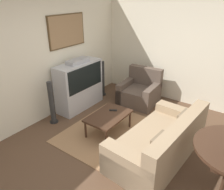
{
  "coord_description": "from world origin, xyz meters",
  "views": [
    {
      "loc": [
        -2.66,
        -1.69,
        2.65
      ],
      "look_at": [
        0.58,
        0.64,
        0.75
      ],
      "focal_mm": 35.0,
      "sensor_mm": 36.0,
      "label": 1
    }
  ],
  "objects_px": {
    "coffee_table": "(109,117)",
    "speaker_tower_left": "(52,104)",
    "armchair": "(140,92)",
    "speaker_tower_right": "(102,79)",
    "couch": "(161,142)",
    "tv": "(79,85)"
  },
  "relations": [
    {
      "from": "couch",
      "to": "coffee_table",
      "type": "bearing_deg",
      "value": -88.65
    },
    {
      "from": "speaker_tower_right",
      "to": "coffee_table",
      "type": "bearing_deg",
      "value": -138.32
    },
    {
      "from": "tv",
      "to": "coffee_table",
      "type": "xyz_separation_m",
      "value": [
        -0.49,
        -1.24,
        -0.22
      ]
    },
    {
      "from": "couch",
      "to": "armchair",
      "type": "height_order",
      "value": "armchair"
    },
    {
      "from": "couch",
      "to": "speaker_tower_right",
      "type": "bearing_deg",
      "value": -116.9
    },
    {
      "from": "armchair",
      "to": "coffee_table",
      "type": "height_order",
      "value": "armchair"
    },
    {
      "from": "coffee_table",
      "to": "speaker_tower_left",
      "type": "bearing_deg",
      "value": 107.92
    },
    {
      "from": "couch",
      "to": "coffee_table",
      "type": "relative_size",
      "value": 2.17
    },
    {
      "from": "tv",
      "to": "speaker_tower_right",
      "type": "bearing_deg",
      "value": -0.94
    },
    {
      "from": "armchair",
      "to": "speaker_tower_left",
      "type": "xyz_separation_m",
      "value": [
        -1.97,
        1.07,
        0.17
      ]
    },
    {
      "from": "armchair",
      "to": "speaker_tower_left",
      "type": "distance_m",
      "value": 2.25
    },
    {
      "from": "tv",
      "to": "speaker_tower_left",
      "type": "xyz_separation_m",
      "value": [
        -0.89,
        -0.01,
        -0.13
      ]
    },
    {
      "from": "coffee_table",
      "to": "speaker_tower_right",
      "type": "xyz_separation_m",
      "value": [
        1.38,
        1.23,
        0.09
      ]
    },
    {
      "from": "couch",
      "to": "speaker_tower_left",
      "type": "distance_m",
      "value": 2.42
    },
    {
      "from": "tv",
      "to": "speaker_tower_left",
      "type": "relative_size",
      "value": 1.28
    },
    {
      "from": "tv",
      "to": "speaker_tower_left",
      "type": "distance_m",
      "value": 0.9
    },
    {
      "from": "tv",
      "to": "armchair",
      "type": "relative_size",
      "value": 1.3
    },
    {
      "from": "armchair",
      "to": "speaker_tower_right",
      "type": "distance_m",
      "value": 1.1
    },
    {
      "from": "armchair",
      "to": "coffee_table",
      "type": "bearing_deg",
      "value": -87.79
    },
    {
      "from": "speaker_tower_left",
      "to": "speaker_tower_right",
      "type": "height_order",
      "value": "same"
    },
    {
      "from": "coffee_table",
      "to": "speaker_tower_left",
      "type": "relative_size",
      "value": 0.96
    },
    {
      "from": "tv",
      "to": "speaker_tower_left",
      "type": "height_order",
      "value": "tv"
    }
  ]
}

